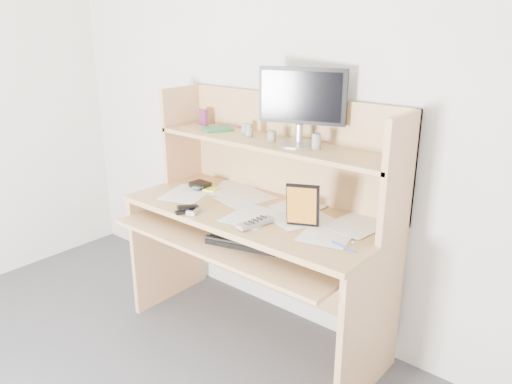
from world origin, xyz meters
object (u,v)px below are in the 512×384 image
Objects in this scene: monitor at (302,104)px; keyboard at (262,242)px; tv_remote at (255,223)px; game_case at (303,205)px; desk at (264,215)px.

keyboard is at bearing -106.94° from monitor.
tv_remote is at bearing -157.23° from keyboard.
keyboard is 2.56× the size of game_case.
monitor reaches higher than keyboard.
keyboard is at bearing -53.52° from desk.
tv_remote is at bearing -172.18° from game_case.
tv_remote is 0.61m from monitor.
tv_remote is 0.24m from game_case.
desk is at bearing 109.89° from keyboard.
monitor is at bearing 99.46° from tv_remote.
desk is 7.34× the size of tv_remote.
desk is at bearing -167.21° from monitor.
game_case is 0.51× the size of monitor.
monitor is at bearing 75.80° from keyboard.
monitor is at bearing 102.80° from game_case.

